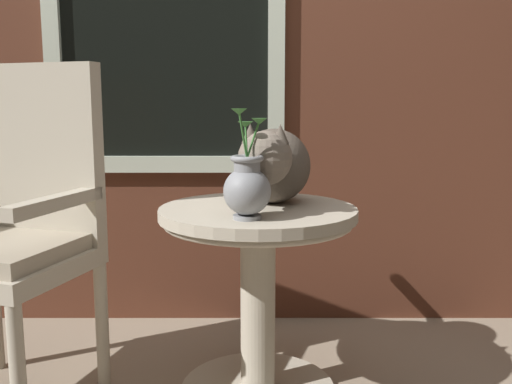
# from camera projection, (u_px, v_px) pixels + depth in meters

# --- Properties ---
(back_wall) EXTENTS (4.00, 0.07, 2.60)m
(back_wall) POSITION_uv_depth(u_px,v_px,m) (217.00, 26.00, 2.38)
(back_wall) COLOR #562D1E
(back_wall) RESTS_ON ground_plane
(wicker_side_table) EXTENTS (0.63, 0.63, 0.64)m
(wicker_side_table) POSITION_uv_depth(u_px,v_px,m) (256.00, 271.00, 1.83)
(wicker_side_table) COLOR #B2A893
(wicker_side_table) RESTS_ON ground_plane
(wicker_chair) EXTENTS (0.61, 0.58, 1.10)m
(wicker_chair) POSITION_uv_depth(u_px,v_px,m) (12.00, 220.00, 1.81)
(wicker_chair) COLOR #B2A893
(wicker_chair) RESTS_ON ground_plane
(cat) EXTENTS (0.29, 0.59, 0.27)m
(cat) POSITION_uv_depth(u_px,v_px,m) (270.00, 165.00, 1.84)
(cat) COLOR brown
(cat) RESTS_ON wicker_side_table
(pewter_vase_with_ivy) EXTENTS (0.14, 0.14, 0.32)m
(pewter_vase_with_ivy) POSITION_uv_depth(u_px,v_px,m) (245.00, 186.00, 1.60)
(pewter_vase_with_ivy) COLOR gray
(pewter_vase_with_ivy) RESTS_ON wicker_side_table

